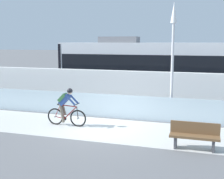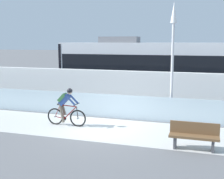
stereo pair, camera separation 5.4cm
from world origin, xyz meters
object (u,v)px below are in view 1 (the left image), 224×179
object	(u,v)px
tram	(150,69)
lamp_post_antenna	(173,47)
cyclist_on_bike	(66,107)
bench	(194,135)

from	to	relation	value
tram	lamp_post_antenna	distance (m)	5.22
cyclist_on_bike	bench	size ratio (longest dim) A/B	1.11
tram	bench	size ratio (longest dim) A/B	6.91
cyclist_on_bike	bench	xyz separation A→B (m)	(5.25, -1.28, -0.32)
cyclist_on_bike	bench	bearing A→B (deg)	-13.72
bench	tram	bearing A→B (deg)	109.91
lamp_post_antenna	bench	world-z (taller)	lamp_post_antenna
tram	lamp_post_antenna	world-z (taller)	lamp_post_antenna
tram	bench	distance (m)	8.77
lamp_post_antenna	bench	xyz separation A→B (m)	(1.14, -3.44, -2.81)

